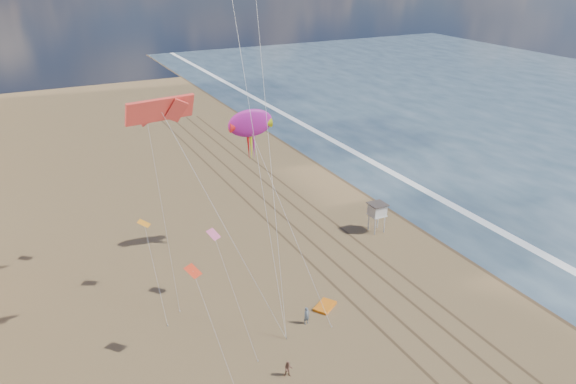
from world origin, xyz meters
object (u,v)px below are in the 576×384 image
object	(u,v)px
grounded_kite	(325,306)
kite_flyer_b	(288,369)
kite_flyer_a	(307,316)
show_kite	(251,124)
lifeguard_stand	(377,210)

from	to	relation	value
grounded_kite	kite_flyer_b	xyz separation A→B (m)	(-7.39, -6.93, 0.60)
grounded_kite	kite_flyer_a	xyz separation A→B (m)	(-2.78, -1.46, 0.73)
grounded_kite	kite_flyer_b	bearing A→B (deg)	-170.32
kite_flyer_a	kite_flyer_b	distance (m)	7.16
show_kite	kite_flyer_a	distance (m)	20.72
kite_flyer_a	kite_flyer_b	size ratio (longest dim) A/B	1.17
grounded_kite	show_kite	bearing A→B (deg)	62.79
show_kite	kite_flyer_b	xyz separation A→B (m)	(-5.87, -20.65, -14.17)
lifeguard_stand	kite_flyer_a	world-z (taller)	lifeguard_stand
lifeguard_stand	show_kite	distance (m)	19.49
lifeguard_stand	grounded_kite	bearing A→B (deg)	-140.76
grounded_kite	kite_flyer_a	distance (m)	3.22
lifeguard_stand	kite_flyer_a	distance (m)	20.70
kite_flyer_b	kite_flyer_a	bearing A→B (deg)	70.72
grounded_kite	kite_flyer_a	size ratio (longest dim) A/B	1.34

